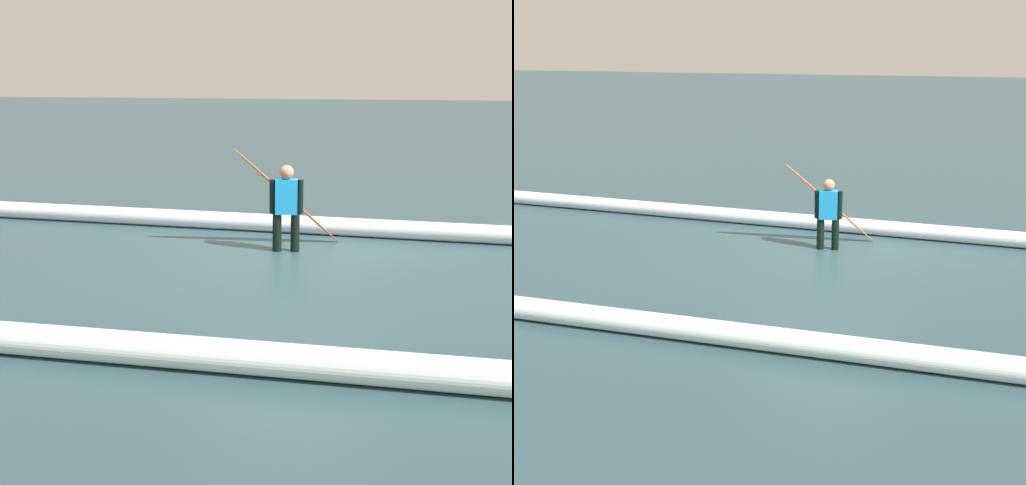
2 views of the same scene
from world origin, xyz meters
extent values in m
plane|color=#2A454D|center=(0.00, 0.00, 0.00)|extent=(150.17, 150.17, 0.00)
cylinder|color=black|center=(0.16, -0.24, 0.29)|extent=(0.14, 0.14, 0.59)
cylinder|color=black|center=(-0.11, -0.29, 0.29)|extent=(0.14, 0.14, 0.59)
cube|color=#198CD8|center=(0.03, -0.26, 0.86)|extent=(0.37, 0.26, 0.54)
sphere|color=#B77058|center=(0.03, -0.26, 1.23)|extent=(0.22, 0.22, 0.22)
cylinder|color=black|center=(0.24, -0.22, 0.86)|extent=(0.09, 0.10, 0.53)
cylinder|color=black|center=(-0.19, -0.30, 0.86)|extent=(0.09, 0.09, 0.53)
ellipsoid|color=#E55926|center=(0.11, -0.69, 0.79)|extent=(1.71, 1.05, 1.62)
ellipsoid|color=black|center=(0.11, -0.69, 0.80)|extent=(1.32, 0.75, 1.30)
cylinder|color=white|center=(0.57, -1.61, 0.15)|extent=(18.13, 0.53, 0.31)
cylinder|color=white|center=(2.32, 4.60, 0.16)|extent=(19.60, 0.87, 0.32)
camera|label=1|loc=(-2.16, 10.55, 2.66)|focal=51.10mm
camera|label=2|loc=(-3.29, 12.55, 3.77)|focal=50.97mm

